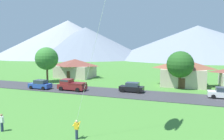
# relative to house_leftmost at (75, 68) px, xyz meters

# --- Properties ---
(road_strip) EXTENTS (160.00, 6.91, 0.08)m
(road_strip) POSITION_rel_house_leftmost_xyz_m (19.61, -14.25, -2.48)
(road_strip) COLOR #38383D
(road_strip) RESTS_ON ground
(mountain_far_east_ridge) EXTENTS (122.61, 122.61, 32.05)m
(mountain_far_east_ridge) POSITION_rel_house_leftmost_xyz_m (-69.92, 109.80, 13.51)
(mountain_far_east_ridge) COLOR #8E939E
(mountain_far_east_ridge) RESTS_ON ground
(mountain_far_west_ridge) EXTENTS (99.10, 99.10, 24.37)m
(mountain_far_west_ridge) POSITION_rel_house_leftmost_xyz_m (-47.43, 99.47, 9.67)
(mountain_far_west_ridge) COLOR slate
(mountain_far_west_ridge) RESTS_ON ground
(mountain_central_ridge) EXTENTS (132.58, 132.58, 24.87)m
(mountain_central_ridge) POSITION_rel_house_leftmost_xyz_m (36.29, 120.95, 9.92)
(mountain_central_ridge) COLOR gray
(mountain_central_ridge) RESTS_ON ground
(house_leftmost) EXTENTS (10.04, 7.47, 4.86)m
(house_leftmost) POSITION_rel_house_leftmost_xyz_m (0.00, 0.00, 0.00)
(house_leftmost) COLOR beige
(house_leftmost) RESTS_ON ground
(house_right_center) EXTENTS (9.12, 7.13, 5.52)m
(house_right_center) POSITION_rel_house_leftmost_xyz_m (27.00, -3.29, 0.34)
(house_right_center) COLOR beige
(house_right_center) RESTS_ON ground
(tree_left_of_center) EXTENTS (5.14, 5.14, 7.95)m
(tree_left_of_center) POSITION_rel_house_leftmost_xyz_m (-2.21, -8.80, 2.85)
(tree_left_of_center) COLOR brown
(tree_left_of_center) RESTS_ON ground
(tree_center) EXTENTS (5.03, 5.03, 7.18)m
(tree_center) POSITION_rel_house_leftmost_xyz_m (26.43, -6.63, 2.13)
(tree_center) COLOR #4C3823
(tree_center) RESTS_ON ground
(parked_car_white_west_end) EXTENTS (4.21, 2.11, 1.68)m
(parked_car_white_west_end) POSITION_rel_house_leftmost_xyz_m (32.90, -12.59, -1.65)
(parked_car_white_west_end) COLOR white
(parked_car_white_west_end) RESTS_ON road_strip
(parked_car_blue_mid_west) EXTENTS (4.24, 2.16, 1.68)m
(parked_car_blue_mid_west) POSITION_rel_house_leftmost_xyz_m (1.62, -15.96, -1.65)
(parked_car_blue_mid_west) COLOR #2847A8
(parked_car_blue_mid_west) RESTS_ON road_strip
(parked_car_black_mid_east) EXTENTS (4.21, 2.09, 1.68)m
(parked_car_black_mid_east) POSITION_rel_house_leftmost_xyz_m (18.64, -12.94, -1.65)
(parked_car_black_mid_east) COLOR black
(parked_car_black_mid_east) RESTS_ON road_strip
(pickup_truck_maroon_east_side) EXTENTS (5.24, 2.40, 1.99)m
(pickup_truck_maroon_east_side) POSITION_rel_house_leftmost_xyz_m (7.91, -15.19, -1.46)
(pickup_truck_maroon_east_side) COLOR maroon
(pickup_truck_maroon_east_side) RESTS_ON road_strip
(watcher_person) EXTENTS (0.56, 0.24, 1.68)m
(watcher_person) POSITION_rel_house_leftmost_xyz_m (11.35, -33.27, -1.64)
(watcher_person) COLOR navy
(watcher_person) RESTS_ON ground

